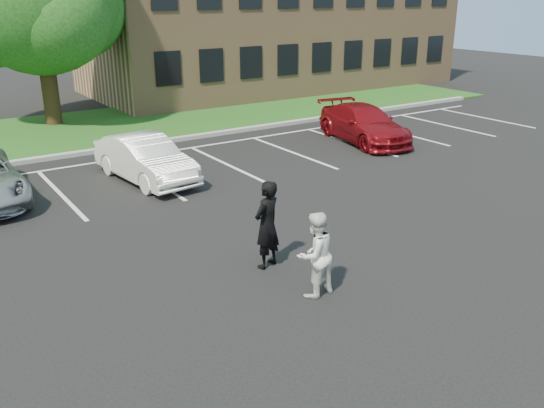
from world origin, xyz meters
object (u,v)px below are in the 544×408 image
object	(u,v)px
office_building	(271,17)
car_white_sedan	(145,159)
car_red_compact	(364,124)
man_black_suit	(267,225)
man_white_shirt	(315,255)

from	to	relation	value
office_building	car_white_sedan	size ratio (longest dim) A/B	5.25
car_white_sedan	office_building	bearing A→B (deg)	38.41
car_white_sedan	car_red_compact	xyz separation A→B (m)	(9.11, 0.03, -0.00)
office_building	man_black_suit	size ratio (longest dim) A/B	11.63
man_white_shirt	car_red_compact	bearing A→B (deg)	-141.21
man_white_shirt	car_red_compact	distance (m)	12.69
man_white_shirt	office_building	bearing A→B (deg)	-126.65
office_building	man_white_shirt	world-z (taller)	office_building
office_building	car_white_sedan	distance (m)	20.34
car_red_compact	man_black_suit	bearing A→B (deg)	-131.71
man_white_shirt	car_red_compact	xyz separation A→B (m)	(9.21, 8.73, -0.15)
office_building	car_red_compact	xyz separation A→B (m)	(-5.07, -14.15, -3.46)
man_white_shirt	car_white_sedan	xyz separation A→B (m)	(0.10, 8.70, -0.15)
office_building	car_white_sedan	xyz separation A→B (m)	(-14.18, -14.17, -3.45)
office_building	car_red_compact	world-z (taller)	office_building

